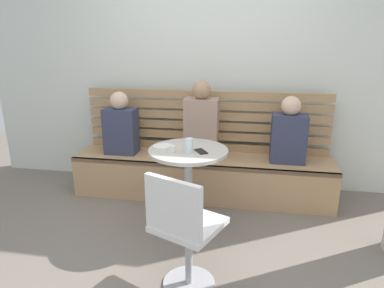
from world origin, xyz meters
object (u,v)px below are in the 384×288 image
Objects in this scene: white_chair at (183,229)px; phone_on_table at (201,151)px; cup_glass_tall at (189,145)px; person_child_left at (121,126)px; cup_espresso_small at (172,149)px; plate_small at (163,146)px; cafe_table at (188,174)px; person_child_middle at (289,133)px; booth_bench at (202,176)px; person_adult at (201,124)px.

phone_on_table is (0.00, 0.76, 0.28)m from white_chair.
cup_glass_tall is at bearing 165.20° from phone_on_table.
white_chair is 1.79m from person_child_left.
white_chair is 1.27× the size of person_child_left.
cup_glass_tall reaches higher than phone_on_table.
cup_espresso_small is at bearing 158.15° from phone_on_table.
cafe_table is at bearing -7.10° from plate_small.
person_child_left and person_child_middle have the same top height.
cup_glass_tall is (0.14, 0.01, 0.03)m from cup_espresso_small.
booth_bench is 3.65× the size of cafe_table.
person_child_middle is at bearing 30.09° from plate_small.
person_child_left is 1.15m from cup_glass_tall.
person_child_left is (-0.97, 1.47, 0.27)m from white_chair.
booth_bench is at bearing 64.95° from phone_on_table.
booth_bench is 0.94m from cup_espresso_small.
cup_espresso_small is (-0.14, -0.75, 0.55)m from booth_bench.
person_adult is (-0.10, 1.47, 0.34)m from white_chair.
cup_glass_tall is at bearing -40.28° from person_child_left.
cup_espresso_small is 0.14m from cup_glass_tall.
person_adult is at bearing 88.61° from cafe_table.
person_child_left reaches higher than cup_glass_tall.
booth_bench is 19.29× the size of phone_on_table.
cafe_table is 5.29× the size of phone_on_table.
person_child_middle reaches higher than plate_small.
person_child_middle is 1.29m from plate_small.
cafe_table is 1.10× the size of person_child_left.
cup_espresso_small is (-0.13, -0.75, -0.03)m from person_adult.
person_child_middle is 4.78× the size of phone_on_table.
booth_bench is 3.36× the size of person_adult.
person_child_left is at bearing 111.26° from phone_on_table.
person_child_middle reaches higher than booth_bench.
person_adult reaches higher than cup_espresso_small.
white_chair reaches higher than phone_on_table.
phone_on_table is (0.12, -0.05, 0.23)m from cafe_table.
plate_small is at bearing 132.33° from cup_espresso_small.
cafe_table is at bearing -142.79° from person_child_middle.
person_child_middle is 1.16m from cup_glass_tall.
person_adult is at bearing 65.48° from phone_on_table.
person_child_middle is (0.89, 0.68, 0.22)m from cafe_table.
white_chair is 1.06× the size of person_adult.
cafe_table is 0.29m from cup_espresso_small.
plate_small is at bearing -111.62° from booth_bench.
person_child_middle reaches higher than white_chair.
person_child_left is 3.94× the size of plate_small.
person_child_middle is 1.27m from cup_espresso_small.
cafe_table is 1.11m from person_child_left.
white_chair is 6.07× the size of phone_on_table.
person_child_left is (-0.88, 0.00, 0.52)m from booth_bench.
cup_glass_tall is (0.00, -0.74, -0.00)m from person_adult.
booth_bench is 1.01m from person_child_middle.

